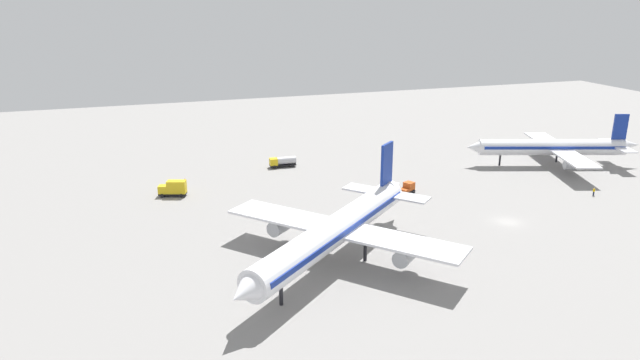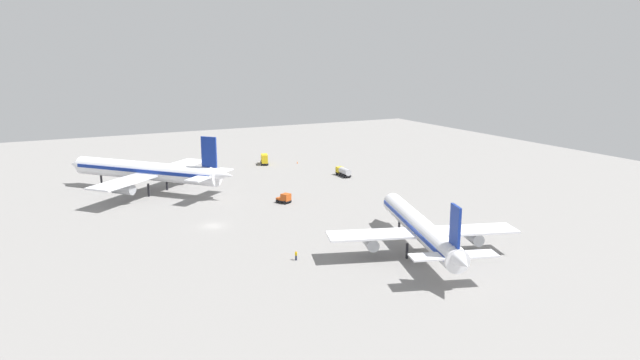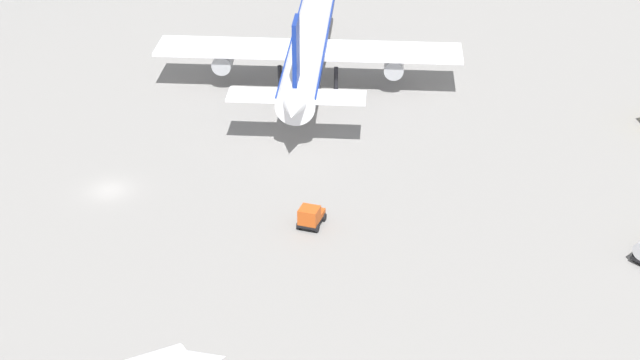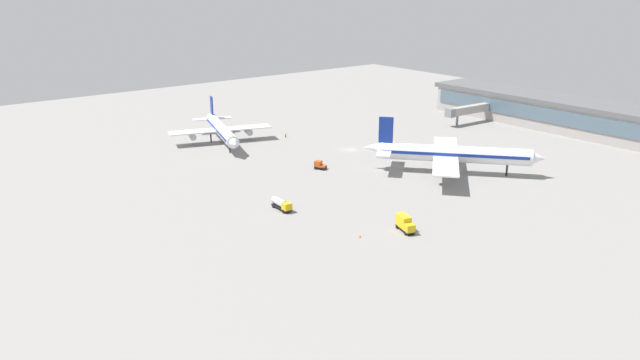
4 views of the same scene
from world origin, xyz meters
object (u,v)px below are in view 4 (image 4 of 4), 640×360
fuel_truck (282,204)px  airplane_at_gate (221,129)px  baggage_tug (320,165)px  airplane_taxiing (451,154)px  ground_crew_worker (286,135)px  safety_cone_near_gate (360,236)px  catering_truck (405,223)px

fuel_truck → airplane_at_gate: bearing=165.0°
airplane_at_gate → baggage_tug: size_ratio=10.92×
airplane_taxiing → fuel_truck: size_ratio=6.35×
airplane_at_gate → baggage_tug: airplane_at_gate is taller
airplane_at_gate → airplane_taxiing: bearing=44.4°
airplane_taxiing → ground_crew_worker: airplane_taxiing is taller
airplane_taxiing → baggage_tug: airplane_taxiing is taller
baggage_tug → ground_crew_worker: bearing=-47.4°
baggage_tug → airplane_taxiing: bearing=-160.9°
airplane_at_gate → baggage_tug: (-42.38, -7.43, -3.45)m
baggage_tug → safety_cone_near_gate: (-43.38, 23.28, -0.86)m
airplane_taxiing → fuel_truck: (5.49, 52.96, -4.09)m
fuel_truck → safety_cone_near_gate: size_ratio=10.62×
fuel_truck → ground_crew_worker: fuel_truck is taller
fuel_truck → baggage_tug: 33.37m
fuel_truck → baggage_tug: fuel_truck is taller
baggage_tug → ground_crew_worker: 38.24m
airplane_taxiing → baggage_tug: 36.66m
airplane_taxiing → ground_crew_worker: bearing=150.6°
fuel_truck → ground_crew_worker: bearing=146.4°
airplane_taxiing → baggage_tug: size_ratio=10.89×
ground_crew_worker → baggage_tug: bearing=-113.8°
catering_truck → safety_cone_near_gate: size_ratio=9.86×
airplane_taxiing → catering_truck: 45.04m
baggage_tug → fuel_truck: bearing=99.8°
fuel_truck → ground_crew_worker: 68.70m
safety_cone_near_gate → baggage_tug: bearing=-28.2°
catering_truck → ground_crew_worker: size_ratio=3.54×
baggage_tug → catering_truck: bearing=137.2°
airplane_taxiing → baggage_tug: bearing=-175.2°
baggage_tug → safety_cone_near_gate: 49.24m
baggage_tug → ground_crew_worker: (35.79, -13.47, -0.31)m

